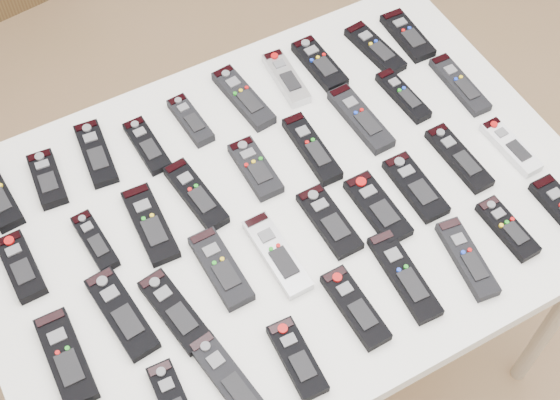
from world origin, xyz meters
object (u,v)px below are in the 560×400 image
remote_17 (403,96)px  remote_21 (175,311)px  table (280,220)px  remote_18 (460,85)px  remote_32 (297,359)px  remote_2 (96,153)px  remote_11 (95,241)px  remote_28 (511,147)px  remote_24 (329,221)px  remote_19 (66,358)px  remote_13 (196,195)px  remote_14 (255,168)px  remote_10 (21,267)px  remote_35 (467,259)px  remote_34 (404,276)px  remote_26 (416,187)px  remote_31 (230,381)px  remote_27 (459,158)px  remote_6 (286,78)px  remote_15 (312,149)px  remote_20 (122,313)px  remote_9 (407,35)px  remote_22 (221,268)px  remote_5 (243,98)px  remote_4 (191,120)px  remote_33 (355,307)px  remote_23 (277,254)px  remote_1 (47,179)px  remote_16 (361,119)px  remote_25 (378,208)px  remote_7 (319,64)px  remote_3 (147,146)px  remote_36 (508,229)px  remote_12 (150,224)px

remote_17 → remote_21: bearing=-163.5°
table → remote_18: remote_18 is taller
table → remote_32: remote_32 is taller
remote_2 → remote_11: (-0.08, -0.21, 0.00)m
remote_28 → remote_32: bearing=-165.0°
remote_24 → remote_21: bearing=-175.6°
table → remote_19: (-0.50, -0.11, 0.07)m
remote_11 → remote_28: (0.87, -0.21, -0.00)m
remote_24 → remote_32: remote_32 is taller
remote_13 → remote_14: remote_13 is taller
remote_10 → remote_35: same height
remote_28 → remote_34: same height
remote_14 → remote_26: (0.27, -0.20, -0.00)m
remote_13 → remote_31: (-0.12, -0.39, -0.00)m
remote_24 → remote_27: 0.32m
remote_6 → remote_28: (0.33, -0.41, -0.00)m
remote_15 → remote_20: remote_15 is taller
remote_27 → remote_17: bearing=90.5°
remote_24 → remote_32: bearing=-132.7°
remote_9 → remote_22: 0.76m
remote_28 → remote_35: size_ratio=0.89×
remote_9 → remote_28: 0.39m
remote_5 → remote_26: (0.20, -0.39, -0.00)m
table → remote_4: bearing=103.4°
remote_33 → remote_18: bearing=34.5°
remote_21 → remote_23: 0.23m
remote_32 → remote_35: bearing=5.4°
remote_2 → remote_1: bearing=-166.5°
remote_1 → remote_16: size_ratio=0.72×
remote_5 → remote_10: bearing=-168.8°
remote_4 → remote_25: bearing=-62.8°
remote_25 → remote_19: bearing=179.4°
remote_7 → remote_20: remote_7 is taller
remote_5 → remote_25: (0.10, -0.40, -0.00)m
remote_20 → remote_33: remote_33 is taller
remote_7 → remote_2: bearing=177.3°
remote_6 → remote_15: size_ratio=0.87×
remote_2 → remote_14: remote_14 is taller
remote_3 → remote_28: remote_28 is taller
remote_25 → remote_26: remote_25 is taller
remote_17 → remote_32: bearing=-143.3°
remote_7 → remote_14: (-0.27, -0.19, -0.00)m
remote_2 → remote_33: size_ratio=1.00×
remote_17 → remote_1: bearing=165.0°
remote_3 → remote_35: 0.71m
remote_5 → remote_32: size_ratio=1.24×
remote_17 → remote_36: 0.40m
remote_31 → remote_21: bearing=91.1°
remote_26 → remote_32: (-0.40, -0.21, 0.00)m
remote_12 → remote_21: 0.20m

